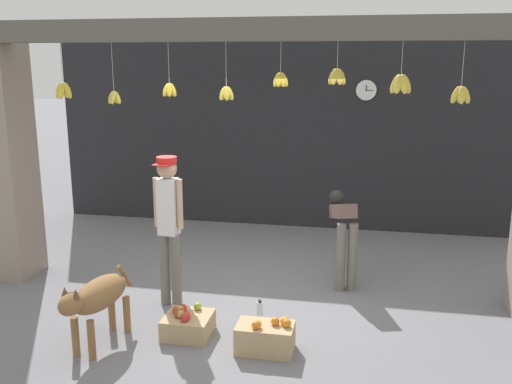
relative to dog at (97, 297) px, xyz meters
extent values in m
plane|color=slate|center=(1.19, 1.25, -0.50)|extent=(60.00, 60.00, 0.00)
cube|color=#232326|center=(1.19, 4.43, 1.06)|extent=(7.69, 0.12, 3.11)
cube|color=#5B564C|center=(1.19, 1.37, 2.49)|extent=(5.79, 0.24, 0.24)
cylinder|color=#B2AD99|center=(-0.94, 1.33, 2.15)|extent=(0.01, 0.01, 0.43)
ellipsoid|color=yellow|center=(-0.89, 1.33, 1.85)|extent=(0.13, 0.07, 0.20)
ellipsoid|color=yellow|center=(-0.94, 1.38, 1.85)|extent=(0.07, 0.13, 0.20)
ellipsoid|color=yellow|center=(-0.99, 1.33, 1.85)|extent=(0.13, 0.07, 0.20)
ellipsoid|color=yellow|center=(-0.94, 1.28, 1.85)|extent=(0.07, 0.13, 0.20)
cylinder|color=#B2AD99|center=(-0.34, 1.36, 2.11)|extent=(0.01, 0.01, 0.53)
ellipsoid|color=yellow|center=(-0.31, 1.36, 1.78)|extent=(0.10, 0.05, 0.15)
ellipsoid|color=yellow|center=(-0.34, 1.40, 1.78)|extent=(0.05, 0.10, 0.15)
ellipsoid|color=yellow|center=(-0.38, 1.36, 1.78)|extent=(0.10, 0.05, 0.15)
ellipsoid|color=yellow|center=(-0.34, 1.32, 1.78)|extent=(0.05, 0.10, 0.15)
cylinder|color=#B2AD99|center=(0.31, 1.34, 2.16)|extent=(0.01, 0.01, 0.43)
ellipsoid|color=yellow|center=(0.35, 1.34, 1.87)|extent=(0.10, 0.06, 0.16)
ellipsoid|color=yellow|center=(0.32, 1.38, 1.87)|extent=(0.07, 0.10, 0.17)
ellipsoid|color=yellow|center=(0.28, 1.36, 1.87)|extent=(0.10, 0.09, 0.17)
ellipsoid|color=yellow|center=(0.28, 1.32, 1.87)|extent=(0.10, 0.09, 0.17)
ellipsoid|color=yellow|center=(0.32, 1.30, 1.87)|extent=(0.07, 0.10, 0.17)
cylinder|color=#B2AD99|center=(0.94, 1.36, 2.14)|extent=(0.01, 0.01, 0.46)
ellipsoid|color=gold|center=(0.98, 1.36, 1.84)|extent=(0.11, 0.06, 0.16)
ellipsoid|color=gold|center=(0.95, 1.40, 1.84)|extent=(0.08, 0.10, 0.17)
ellipsoid|color=gold|center=(0.91, 1.39, 1.84)|extent=(0.10, 0.09, 0.17)
ellipsoid|color=gold|center=(0.91, 1.34, 1.84)|extent=(0.10, 0.09, 0.17)
ellipsoid|color=gold|center=(0.95, 1.32, 1.84)|extent=(0.08, 0.10, 0.17)
cylinder|color=#B2AD99|center=(1.52, 1.41, 2.21)|extent=(0.01, 0.01, 0.32)
ellipsoid|color=yellow|center=(1.56, 1.41, 1.98)|extent=(0.11, 0.06, 0.17)
ellipsoid|color=yellow|center=(1.54, 1.45, 1.98)|extent=(0.09, 0.10, 0.17)
ellipsoid|color=yellow|center=(1.51, 1.45, 1.98)|extent=(0.07, 0.11, 0.17)
ellipsoid|color=yellow|center=(1.48, 1.43, 1.98)|extent=(0.11, 0.08, 0.17)
ellipsoid|color=yellow|center=(1.48, 1.40, 1.98)|extent=(0.11, 0.08, 0.17)
ellipsoid|color=yellow|center=(1.51, 1.37, 1.98)|extent=(0.07, 0.11, 0.17)
ellipsoid|color=yellow|center=(1.54, 1.38, 1.98)|extent=(0.09, 0.10, 0.17)
cylinder|color=#B2AD99|center=(2.11, 1.36, 2.24)|extent=(0.01, 0.01, 0.27)
ellipsoid|color=gold|center=(2.16, 1.36, 2.02)|extent=(0.12, 0.06, 0.18)
ellipsoid|color=gold|center=(2.13, 1.40, 2.02)|extent=(0.10, 0.11, 0.19)
ellipsoid|color=gold|center=(2.09, 1.40, 2.02)|extent=(0.10, 0.11, 0.19)
ellipsoid|color=gold|center=(2.07, 1.36, 2.02)|extent=(0.12, 0.06, 0.18)
ellipsoid|color=gold|center=(2.09, 1.32, 2.02)|extent=(0.10, 0.11, 0.19)
ellipsoid|color=gold|center=(2.13, 1.32, 2.02)|extent=(0.10, 0.11, 0.19)
cylinder|color=#B2AD99|center=(2.75, 1.39, 2.21)|extent=(0.01, 0.01, 0.33)
ellipsoid|color=yellow|center=(2.80, 1.39, 1.95)|extent=(0.14, 0.08, 0.22)
ellipsoid|color=yellow|center=(2.78, 1.43, 1.95)|extent=(0.11, 0.13, 0.23)
ellipsoid|color=yellow|center=(2.72, 1.43, 1.95)|extent=(0.11, 0.13, 0.23)
ellipsoid|color=yellow|center=(2.70, 1.39, 1.95)|extent=(0.14, 0.08, 0.22)
ellipsoid|color=yellow|center=(2.72, 1.34, 1.95)|extent=(0.11, 0.13, 0.23)
ellipsoid|color=yellow|center=(2.78, 1.34, 1.95)|extent=(0.11, 0.13, 0.23)
cylinder|color=#B2AD99|center=(3.33, 1.38, 2.15)|extent=(0.01, 0.01, 0.44)
ellipsoid|color=yellow|center=(3.38, 1.38, 1.85)|extent=(0.13, 0.07, 0.19)
ellipsoid|color=yellow|center=(3.33, 1.43, 1.85)|extent=(0.07, 0.13, 0.19)
ellipsoid|color=yellow|center=(3.29, 1.38, 1.85)|extent=(0.13, 0.07, 0.19)
ellipsoid|color=yellow|center=(3.33, 1.33, 1.85)|extent=(0.07, 0.13, 0.19)
ellipsoid|color=olive|center=(0.01, 0.05, 0.02)|extent=(0.43, 0.79, 0.30)
cylinder|color=olive|center=(0.05, -0.25, -0.31)|extent=(0.07, 0.07, 0.38)
cylinder|color=olive|center=(-0.13, -0.21, -0.31)|extent=(0.07, 0.07, 0.38)
cylinder|color=olive|center=(0.15, 0.32, -0.31)|extent=(0.07, 0.07, 0.38)
cylinder|color=olive|center=(-0.03, 0.35, -0.31)|extent=(0.07, 0.07, 0.38)
ellipsoid|color=olive|center=(-0.06, -0.36, 0.09)|extent=(0.24, 0.31, 0.20)
cone|color=brown|center=(0.00, -0.37, 0.19)|extent=(0.07, 0.07, 0.08)
cone|color=brown|center=(-0.12, -0.34, 0.19)|extent=(0.07, 0.07, 0.08)
cylinder|color=olive|center=(0.08, 0.46, 0.05)|extent=(0.08, 0.23, 0.30)
cylinder|color=#6B665B|center=(0.43, 1.03, -0.09)|extent=(0.11, 0.11, 0.83)
cylinder|color=#6B665B|center=(0.29, 1.05, -0.09)|extent=(0.11, 0.11, 0.83)
cube|color=white|center=(0.36, 1.04, 0.64)|extent=(0.22, 0.19, 0.62)
cylinder|color=tan|center=(0.50, 1.02, 0.68)|extent=(0.06, 0.06, 0.55)
cylinder|color=tan|center=(0.22, 1.05, 0.68)|extent=(0.06, 0.06, 0.55)
sphere|color=tan|center=(0.36, 1.04, 1.06)|extent=(0.21, 0.21, 0.21)
cylinder|color=red|center=(0.36, 1.04, 1.15)|extent=(0.22, 0.22, 0.07)
cube|color=red|center=(0.35, 0.93, 1.12)|extent=(0.20, 0.14, 0.01)
cylinder|color=#6B665B|center=(2.20, 1.81, -0.09)|extent=(0.11, 0.11, 0.83)
cylinder|color=#6B665B|center=(2.33, 1.85, -0.09)|extent=(0.11, 0.11, 0.83)
cube|color=brown|center=(2.19, 2.10, 0.40)|extent=(0.37, 0.65, 0.32)
sphere|color=black|center=(2.09, 2.47, 0.48)|extent=(0.20, 0.20, 0.20)
cube|color=tan|center=(1.58, 0.21, -0.37)|extent=(0.54, 0.33, 0.27)
sphere|color=orange|center=(1.52, 0.14, -0.20)|extent=(0.08, 0.08, 0.08)
sphere|color=orange|center=(1.76, 0.26, -0.20)|extent=(0.08, 0.08, 0.08)
sphere|color=orange|center=(1.51, 0.12, -0.20)|extent=(0.08, 0.08, 0.08)
sphere|color=orange|center=(1.67, 0.23, -0.20)|extent=(0.08, 0.08, 0.08)
sphere|color=orange|center=(1.78, 0.21, -0.20)|extent=(0.08, 0.08, 0.08)
cube|color=tan|center=(0.77, 0.38, -0.40)|extent=(0.46, 0.44, 0.21)
sphere|color=red|center=(0.72, 0.37, -0.26)|extent=(0.08, 0.08, 0.08)
sphere|color=red|center=(0.69, 0.47, -0.26)|extent=(0.08, 0.08, 0.08)
sphere|color=#99B238|center=(0.82, 0.53, -0.26)|extent=(0.08, 0.08, 0.08)
sphere|color=red|center=(0.78, 0.30, -0.26)|extent=(0.08, 0.08, 0.08)
sphere|color=red|center=(0.64, 0.41, -0.26)|extent=(0.08, 0.08, 0.08)
sphere|color=red|center=(0.78, 0.25, -0.26)|extent=(0.08, 0.08, 0.08)
sphere|color=#99B238|center=(0.71, 0.32, -0.26)|extent=(0.08, 0.08, 0.08)
sphere|color=#99B238|center=(0.68, 0.42, -0.26)|extent=(0.08, 0.08, 0.08)
sphere|color=red|center=(0.69, 0.33, -0.26)|extent=(0.08, 0.08, 0.08)
cylinder|color=silver|center=(1.42, 0.78, -0.39)|extent=(0.07, 0.07, 0.23)
cylinder|color=black|center=(1.42, 0.78, -0.26)|extent=(0.04, 0.04, 0.03)
cylinder|color=black|center=(2.39, 4.36, 1.73)|extent=(0.33, 0.01, 0.33)
cylinder|color=white|center=(2.39, 4.35, 1.73)|extent=(0.31, 0.02, 0.31)
cube|color=black|center=(2.39, 4.33, 1.76)|extent=(0.01, 0.01, 0.09)
cube|color=black|center=(2.44, 4.33, 1.73)|extent=(0.12, 0.01, 0.01)
camera|label=1|loc=(2.45, -4.62, 2.20)|focal=40.00mm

